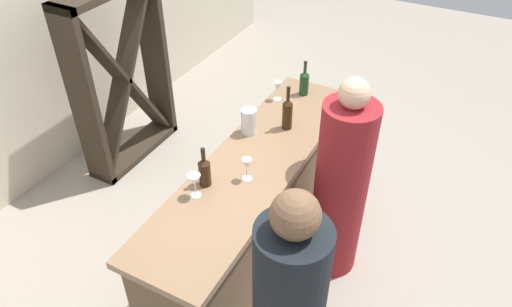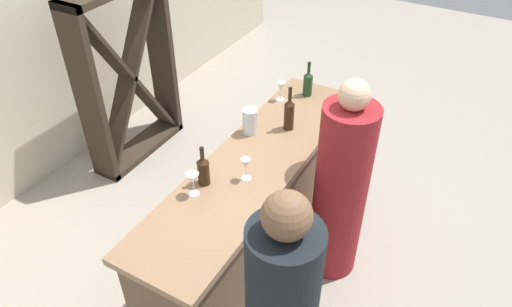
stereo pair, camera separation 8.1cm
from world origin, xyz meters
name	(u,v)px [view 1 (the left image)]	position (x,y,z in m)	size (l,w,h in m)	color
ground_plane	(256,250)	(0.00, 0.00, 0.00)	(12.00, 12.00, 0.00)	#9E9384
back_wall	(6,28)	(0.00, 2.20, 1.40)	(8.00, 0.10, 2.80)	beige
bar_counter	(256,208)	(0.00, 0.00, 0.46)	(2.27, 0.58, 0.91)	brown
wine_rack	(122,79)	(0.57, 1.65, 0.82)	(1.01, 0.28, 1.64)	#33281E
wine_bottle_leftmost_amber_brown	(205,171)	(-0.37, 0.16, 1.02)	(0.08, 0.08, 0.28)	#331E0F
wine_bottle_second_left_amber_brown	(287,113)	(0.44, -0.02, 1.04)	(0.07, 0.07, 0.34)	#331E0F
wine_bottle_center_olive_green	(304,82)	(0.94, 0.06, 1.02)	(0.07, 0.07, 0.29)	#193D1E
wine_glass_near_left	(247,165)	(-0.20, -0.04, 1.02)	(0.07, 0.07, 0.16)	white
wine_glass_near_center	(194,181)	(-0.48, 0.16, 1.03)	(0.08, 0.08, 0.16)	white
wine_glass_near_right	(277,87)	(0.76, 0.21, 1.02)	(0.07, 0.07, 0.16)	white
water_pitcher	(249,121)	(0.25, 0.19, 1.01)	(0.11, 0.11, 0.19)	silver
person_left_guest	(340,189)	(0.19, -0.55, 0.72)	(0.44, 0.44, 1.57)	maroon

